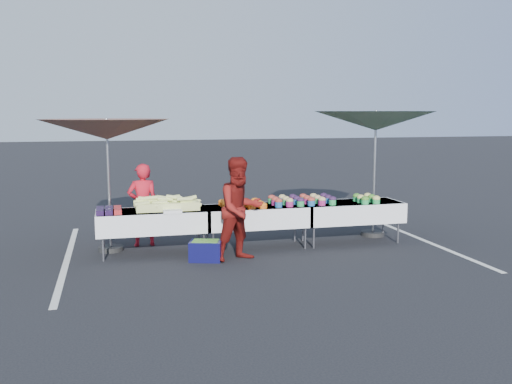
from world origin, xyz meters
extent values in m
plane|color=black|center=(0.00, 0.00, 0.00)|extent=(80.00, 80.00, 0.00)
cube|color=silver|center=(-3.20, 0.00, 0.00)|extent=(0.10, 5.00, 0.00)
cube|color=silver|center=(3.20, 0.00, 0.00)|extent=(0.10, 5.00, 0.00)
cube|color=white|center=(-1.80, 0.00, 0.73)|extent=(1.80, 0.75, 0.04)
cube|color=white|center=(-1.80, 0.00, 0.57)|extent=(1.86, 0.81, 0.36)
cylinder|color=slate|center=(-2.62, -0.29, 0.20)|extent=(0.04, 0.04, 0.39)
cylinder|color=slate|center=(-2.62, 0.29, 0.20)|extent=(0.04, 0.04, 0.39)
cylinder|color=slate|center=(-0.98, -0.29, 0.20)|extent=(0.04, 0.04, 0.39)
cylinder|color=slate|center=(-0.98, 0.29, 0.20)|extent=(0.04, 0.04, 0.39)
cube|color=white|center=(0.00, 0.00, 0.73)|extent=(1.80, 0.75, 0.04)
cube|color=white|center=(0.00, 0.00, 0.57)|extent=(1.86, 0.81, 0.36)
cylinder|color=slate|center=(-0.82, -0.29, 0.20)|extent=(0.04, 0.04, 0.39)
cylinder|color=slate|center=(-0.82, 0.29, 0.20)|extent=(0.04, 0.04, 0.39)
cylinder|color=slate|center=(0.82, -0.29, 0.20)|extent=(0.04, 0.04, 0.39)
cylinder|color=slate|center=(0.82, 0.29, 0.20)|extent=(0.04, 0.04, 0.39)
cube|color=white|center=(1.80, 0.00, 0.73)|extent=(1.80, 0.75, 0.04)
cube|color=white|center=(1.80, 0.00, 0.57)|extent=(1.86, 0.81, 0.36)
cylinder|color=slate|center=(0.98, -0.29, 0.20)|extent=(0.04, 0.04, 0.39)
cylinder|color=slate|center=(0.98, 0.29, 0.20)|extent=(0.04, 0.04, 0.39)
cylinder|color=slate|center=(2.62, -0.29, 0.20)|extent=(0.04, 0.04, 0.39)
cylinder|color=slate|center=(2.62, 0.29, 0.20)|extent=(0.04, 0.04, 0.39)
cube|color=black|center=(-2.65, -0.27, 0.79)|extent=(0.12, 0.12, 0.08)
cube|color=black|center=(-2.65, -0.13, 0.79)|extent=(0.12, 0.12, 0.08)
cube|color=black|center=(-2.65, 0.01, 0.79)|extent=(0.12, 0.12, 0.08)
cube|color=black|center=(-2.65, 0.15, 0.79)|extent=(0.12, 0.12, 0.08)
cube|color=black|center=(-2.51, -0.27, 0.79)|extent=(0.12, 0.12, 0.08)
cube|color=black|center=(-2.51, -0.13, 0.79)|extent=(0.12, 0.12, 0.08)
cube|color=black|center=(-2.51, 0.01, 0.79)|extent=(0.12, 0.12, 0.08)
cube|color=black|center=(-2.51, 0.15, 0.79)|extent=(0.12, 0.12, 0.08)
cube|color=maroon|center=(-2.37, -0.27, 0.79)|extent=(0.12, 0.12, 0.08)
cube|color=maroon|center=(-2.37, -0.13, 0.79)|extent=(0.12, 0.12, 0.08)
cube|color=maroon|center=(-2.37, 0.01, 0.79)|extent=(0.12, 0.12, 0.08)
cube|color=maroon|center=(-2.37, 0.15, 0.79)|extent=(0.12, 0.12, 0.08)
cube|color=#C7DC70|center=(-1.55, 0.05, 0.82)|extent=(1.05, 0.55, 0.14)
cylinder|color=#C7DC70|center=(-1.25, 0.20, 0.85)|extent=(0.27, 0.09, 0.10)
cylinder|color=#C7DC70|center=(-1.93, 0.10, 0.92)|extent=(0.27, 0.14, 0.07)
cylinder|color=#C7DC70|center=(-1.44, -0.06, 0.97)|extent=(0.27, 0.14, 0.09)
cylinder|color=#C7DC70|center=(-1.97, 0.08, 0.87)|extent=(0.27, 0.15, 0.10)
cylinder|color=#C7DC70|center=(-1.73, -0.01, 0.91)|extent=(0.27, 0.15, 0.08)
cylinder|color=#C7DC70|center=(-1.59, 0.09, 0.94)|extent=(0.27, 0.10, 0.10)
cylinder|color=#C7DC70|center=(-1.59, -0.03, 0.94)|extent=(0.27, 0.07, 0.08)
cylinder|color=#C7DC70|center=(-1.68, -0.13, 0.90)|extent=(0.27, 0.14, 0.09)
cylinder|color=#C7DC70|center=(-1.71, 0.25, 0.92)|extent=(0.27, 0.12, 0.08)
cylinder|color=#C7DC70|center=(-1.09, 0.14, 0.87)|extent=(0.27, 0.16, 0.08)
cylinder|color=#C7DC70|center=(-1.86, 0.01, 0.92)|extent=(0.27, 0.11, 0.07)
cylinder|color=#C7DC70|center=(-1.64, -0.18, 0.85)|extent=(0.27, 0.10, 0.07)
cylinder|color=#C7DC70|center=(-1.44, 0.19, 0.93)|extent=(0.27, 0.12, 0.08)
cylinder|color=#C7DC70|center=(-1.98, -0.17, 0.90)|extent=(0.27, 0.15, 0.08)
cylinder|color=#C7DC70|center=(-1.89, 0.09, 0.94)|extent=(0.27, 0.10, 0.08)
cylinder|color=#C7DC70|center=(-1.34, 0.00, 0.90)|extent=(0.27, 0.16, 0.10)
cylinder|color=#C7DC70|center=(-1.83, -0.02, 0.97)|extent=(0.27, 0.12, 0.09)
cylinder|color=#C7DC70|center=(-1.28, -0.18, 0.95)|extent=(0.27, 0.09, 0.07)
cylinder|color=#C7DC70|center=(-1.22, -0.15, 0.88)|extent=(0.27, 0.10, 0.09)
cylinder|color=#C7DC70|center=(-1.30, -0.09, 0.87)|extent=(0.27, 0.12, 0.09)
cylinder|color=#C7DC70|center=(-1.45, 0.28, 0.86)|extent=(0.27, 0.10, 0.08)
cylinder|color=#C7DC70|center=(-1.17, 0.03, 0.93)|extent=(0.27, 0.14, 0.10)
cylinder|color=#C7DC70|center=(-1.24, 0.25, 0.86)|extent=(0.27, 0.12, 0.07)
cylinder|color=#C7DC70|center=(-1.30, 0.23, 0.86)|extent=(0.27, 0.07, 0.10)
cylinder|color=#C7DC70|center=(-1.13, -0.19, 0.86)|extent=(0.27, 0.09, 0.10)
cube|color=white|center=(-1.50, -0.30, 0.78)|extent=(0.30, 0.25, 0.05)
cylinder|color=#D25E17|center=(-0.55, -0.28, 0.78)|extent=(0.15, 0.15, 0.05)
ellipsoid|color=orange|center=(-0.55, -0.28, 0.81)|extent=(0.15, 0.15, 0.08)
cylinder|color=#D25E17|center=(-0.55, -0.10, 0.78)|extent=(0.15, 0.15, 0.05)
ellipsoid|color=orange|center=(-0.55, -0.10, 0.81)|extent=(0.15, 0.15, 0.08)
cylinder|color=#D25E17|center=(-0.55, 0.08, 0.78)|extent=(0.15, 0.15, 0.05)
ellipsoid|color=orange|center=(-0.55, 0.08, 0.81)|extent=(0.15, 0.15, 0.08)
cylinder|color=#D25E17|center=(-0.55, 0.26, 0.78)|extent=(0.15, 0.15, 0.05)
ellipsoid|color=orange|center=(-0.55, 0.26, 0.81)|extent=(0.15, 0.15, 0.08)
cylinder|color=#D25E17|center=(-0.35, -0.28, 0.78)|extent=(0.15, 0.15, 0.05)
ellipsoid|color=orange|center=(-0.35, -0.28, 0.81)|extent=(0.15, 0.15, 0.08)
cylinder|color=#D25E17|center=(-0.35, -0.10, 0.78)|extent=(0.15, 0.15, 0.05)
ellipsoid|color=orange|center=(-0.35, -0.10, 0.81)|extent=(0.15, 0.15, 0.08)
cylinder|color=#D25E17|center=(-0.35, 0.08, 0.78)|extent=(0.15, 0.15, 0.05)
ellipsoid|color=orange|center=(-0.35, 0.08, 0.81)|extent=(0.15, 0.15, 0.08)
cylinder|color=#D25E17|center=(-0.35, 0.26, 0.78)|extent=(0.15, 0.15, 0.05)
ellipsoid|color=orange|center=(-0.35, 0.26, 0.81)|extent=(0.15, 0.15, 0.08)
cylinder|color=#D25E17|center=(-0.15, -0.28, 0.78)|extent=(0.15, 0.15, 0.05)
ellipsoid|color=orange|center=(-0.15, -0.28, 0.81)|extent=(0.15, 0.15, 0.08)
cylinder|color=#D25E17|center=(-0.15, -0.10, 0.78)|extent=(0.15, 0.15, 0.05)
ellipsoid|color=orange|center=(-0.15, -0.10, 0.81)|extent=(0.15, 0.15, 0.08)
cylinder|color=#D25E17|center=(-0.15, 0.08, 0.78)|extent=(0.15, 0.15, 0.05)
ellipsoid|color=orange|center=(-0.15, 0.08, 0.81)|extent=(0.15, 0.15, 0.08)
cylinder|color=#D25E17|center=(-0.15, 0.26, 0.78)|extent=(0.15, 0.15, 0.05)
ellipsoid|color=orange|center=(-0.15, 0.26, 0.81)|extent=(0.15, 0.15, 0.08)
cylinder|color=#D25E17|center=(0.05, -0.28, 0.78)|extent=(0.15, 0.15, 0.05)
ellipsoid|color=orange|center=(0.05, -0.28, 0.81)|extent=(0.15, 0.15, 0.08)
cylinder|color=#D25E17|center=(0.05, -0.10, 0.78)|extent=(0.15, 0.15, 0.05)
ellipsoid|color=orange|center=(0.05, -0.10, 0.81)|extent=(0.15, 0.15, 0.08)
cylinder|color=#D25E17|center=(0.05, 0.08, 0.78)|extent=(0.15, 0.15, 0.05)
ellipsoid|color=orange|center=(0.05, 0.08, 0.81)|extent=(0.15, 0.15, 0.08)
cylinder|color=#D25E17|center=(0.05, 0.26, 0.78)|extent=(0.15, 0.15, 0.05)
ellipsoid|color=orange|center=(0.05, 0.26, 0.81)|extent=(0.15, 0.15, 0.08)
cylinder|color=#21599A|center=(0.35, -0.22, 0.80)|extent=(0.13, 0.13, 0.10)
ellipsoid|color=maroon|center=(0.35, -0.22, 0.86)|extent=(0.14, 0.14, 0.10)
cylinder|color=#A1226A|center=(0.35, 0.00, 0.80)|extent=(0.13, 0.13, 0.10)
ellipsoid|color=maroon|center=(0.35, 0.00, 0.86)|extent=(0.14, 0.14, 0.10)
cylinder|color=green|center=(0.35, 0.22, 0.80)|extent=(0.13, 0.13, 0.10)
ellipsoid|color=maroon|center=(0.35, 0.22, 0.86)|extent=(0.14, 0.14, 0.10)
cylinder|color=#A1226A|center=(0.55, -0.22, 0.80)|extent=(0.13, 0.13, 0.10)
ellipsoid|color=#A4924F|center=(0.55, -0.22, 0.86)|extent=(0.14, 0.14, 0.10)
cylinder|color=green|center=(0.55, 0.00, 0.80)|extent=(0.13, 0.13, 0.10)
ellipsoid|color=#A4924F|center=(0.55, 0.00, 0.86)|extent=(0.14, 0.14, 0.10)
cylinder|color=#21599A|center=(0.55, 0.22, 0.80)|extent=(0.13, 0.13, 0.10)
ellipsoid|color=#A4924F|center=(0.55, 0.22, 0.86)|extent=(0.14, 0.14, 0.10)
cylinder|color=green|center=(0.75, -0.22, 0.80)|extent=(0.13, 0.13, 0.10)
ellipsoid|color=#26122E|center=(0.75, -0.22, 0.86)|extent=(0.14, 0.14, 0.10)
cylinder|color=#21599A|center=(0.75, 0.00, 0.80)|extent=(0.13, 0.13, 0.10)
ellipsoid|color=#26122E|center=(0.75, 0.00, 0.86)|extent=(0.14, 0.14, 0.10)
cylinder|color=#A1226A|center=(0.75, 0.22, 0.80)|extent=(0.13, 0.13, 0.10)
ellipsoid|color=#26122E|center=(0.75, 0.22, 0.86)|extent=(0.14, 0.14, 0.10)
cylinder|color=#21599A|center=(0.95, -0.22, 0.80)|extent=(0.13, 0.13, 0.10)
ellipsoid|color=maroon|center=(0.95, -0.22, 0.86)|extent=(0.14, 0.14, 0.10)
cylinder|color=#A1226A|center=(0.95, 0.00, 0.80)|extent=(0.13, 0.13, 0.10)
ellipsoid|color=maroon|center=(0.95, 0.00, 0.86)|extent=(0.14, 0.14, 0.10)
cylinder|color=green|center=(0.95, 0.22, 0.80)|extent=(0.13, 0.13, 0.10)
ellipsoid|color=maroon|center=(0.95, 0.22, 0.86)|extent=(0.14, 0.14, 0.10)
cylinder|color=#A1226A|center=(1.15, -0.22, 0.80)|extent=(0.13, 0.13, 0.10)
ellipsoid|color=#A4924F|center=(1.15, -0.22, 0.86)|extent=(0.14, 0.14, 0.10)
cylinder|color=green|center=(1.15, 0.00, 0.80)|extent=(0.13, 0.13, 0.10)
ellipsoid|color=#A4924F|center=(1.15, 0.00, 0.86)|extent=(0.14, 0.14, 0.10)
cylinder|color=#21599A|center=(1.15, 0.22, 0.80)|extent=(0.13, 0.13, 0.10)
ellipsoid|color=#A4924F|center=(1.15, 0.22, 0.86)|extent=(0.14, 0.14, 0.10)
cylinder|color=green|center=(1.35, -0.22, 0.80)|extent=(0.13, 0.13, 0.10)
ellipsoid|color=#26122E|center=(1.35, -0.22, 0.86)|extent=(0.14, 0.14, 0.10)
cylinder|color=#21599A|center=(1.35, 0.00, 0.80)|extent=(0.13, 0.13, 0.10)
ellipsoid|color=#26122E|center=(1.35, 0.00, 0.86)|extent=(0.14, 0.14, 0.10)
cylinder|color=#A1226A|center=(1.35, 0.22, 0.80)|extent=(0.13, 0.13, 0.10)
ellipsoid|color=#26122E|center=(1.35, 0.22, 0.86)|extent=(0.14, 0.14, 0.10)
cylinder|color=green|center=(1.95, -0.28, 0.79)|extent=(0.14, 0.14, 0.08)
ellipsoid|color=#438122|center=(1.95, -0.28, 0.84)|extent=(0.14, 0.14, 0.11)
cylinder|color=green|center=(1.95, -0.10, 0.79)|extent=(0.14, 0.14, 0.08)
ellipsoid|color=#B3C156|center=(1.95, -0.10, 0.84)|extent=(0.14, 0.14, 0.11)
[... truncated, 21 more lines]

